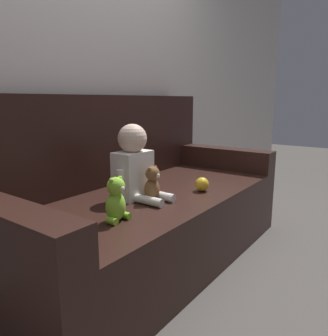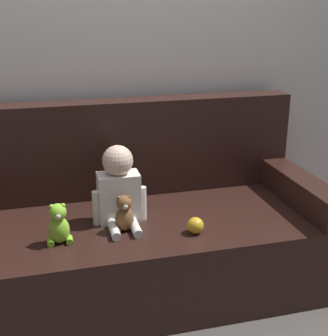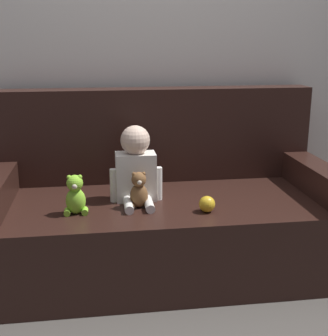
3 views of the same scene
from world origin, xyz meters
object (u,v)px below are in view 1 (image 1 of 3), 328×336
object	(u,v)px
couch	(139,206)
toy_ball	(202,184)
teddy_bear_brown	(152,185)
plush_toy_side	(116,201)
person_baby	(134,165)

from	to	relation	value
couch	toy_ball	distance (m)	0.42
couch	teddy_bear_brown	size ratio (longest dim) A/B	9.97
teddy_bear_brown	plush_toy_side	bearing A→B (deg)	-171.78
couch	person_baby	xyz separation A→B (m)	(-0.15, -0.10, 0.30)
person_baby	plush_toy_side	world-z (taller)	person_baby
person_baby	plush_toy_side	size ratio (longest dim) A/B	2.00
couch	teddy_bear_brown	world-z (taller)	couch
plush_toy_side	toy_ball	size ratio (longest dim) A/B	2.46
toy_ball	person_baby	bearing A→B (deg)	145.41
toy_ball	couch	bearing A→B (deg)	120.70
plush_toy_side	person_baby	bearing A→B (deg)	27.73
couch	person_baby	size ratio (longest dim) A/B	4.71
couch	teddy_bear_brown	xyz separation A→B (m)	(-0.15, -0.22, 0.20)
person_baby	plush_toy_side	xyz separation A→B (m)	(-0.33, -0.17, -0.09)
plush_toy_side	couch	bearing A→B (deg)	29.31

